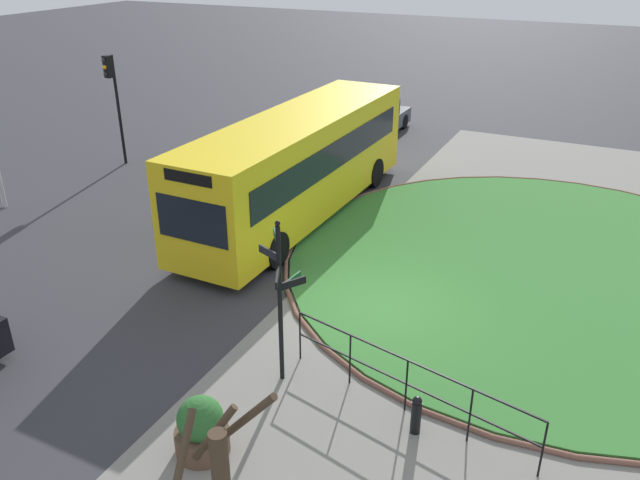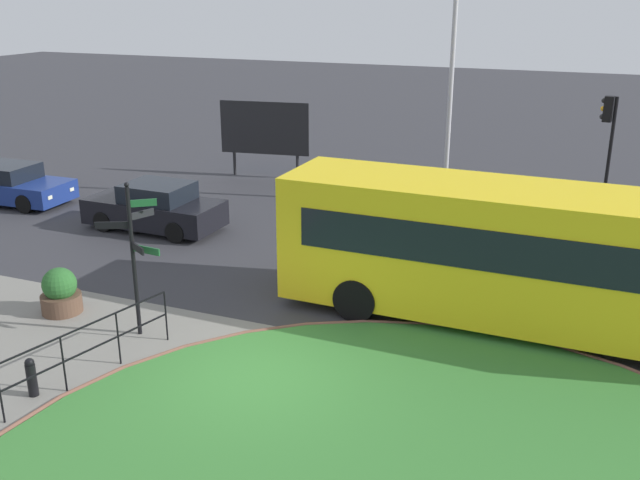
# 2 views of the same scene
# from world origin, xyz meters

# --- Properties ---
(ground) EXTENTS (120.00, 120.00, 0.00)m
(ground) POSITION_xyz_m (0.00, 0.00, 0.00)
(ground) COLOR #333338
(sidewalk_paving) EXTENTS (32.00, 8.13, 0.02)m
(sidewalk_paving) POSITION_xyz_m (0.00, -1.93, 0.01)
(sidewalk_paving) COLOR gray
(sidewalk_paving) RESTS_ON ground
(grass_island) EXTENTS (13.77, 13.77, 0.10)m
(grass_island) POSITION_xyz_m (3.80, -3.43, 0.05)
(grass_island) COLOR #387A33
(grass_island) RESTS_ON ground
(grass_kerb_ring) EXTENTS (14.08, 14.08, 0.11)m
(grass_kerb_ring) POSITION_xyz_m (3.80, -3.43, 0.06)
(grass_kerb_ring) COLOR brown
(grass_kerb_ring) RESTS_ON ground
(signpost_directional) EXTENTS (1.38, 0.87, 3.43)m
(signpost_directional) POSITION_xyz_m (-3.25, 0.71, 1.98)
(signpost_directional) COLOR black
(signpost_directional) RESTS_ON ground
(bollard_foreground) EXTENTS (0.18, 0.18, 0.78)m
(bollard_foreground) POSITION_xyz_m (-3.61, -2.15, 0.40)
(bollard_foreground) COLOR black
(bollard_foreground) RESTS_ON ground
(railing_grass_edge) EXTENTS (1.20, 4.98, 1.15)m
(railing_grass_edge) POSITION_xyz_m (-3.15, -1.80, 0.74)
(railing_grass_edge) COLOR black
(railing_grass_edge) RESTS_ON ground
(bus_yellow) EXTENTS (10.69, 2.68, 3.15)m
(bus_yellow) POSITION_xyz_m (4.23, 4.23, 1.70)
(bus_yellow) COLOR yellow
(bus_yellow) RESTS_ON ground
(car_trailing) EXTENTS (4.03, 1.82, 1.44)m
(car_trailing) POSITION_xyz_m (13.91, 5.39, 0.65)
(car_trailing) COLOR #474C51
(car_trailing) RESTS_ON ground
(traffic_light_near) EXTENTS (0.49, 0.30, 4.09)m
(traffic_light_near) POSITION_xyz_m (5.64, 12.64, 2.98)
(traffic_light_near) COLOR black
(traffic_light_near) RESTS_ON ground
(planter_near_signpost) EXTENTS (0.92, 0.92, 1.11)m
(planter_near_signpost) POSITION_xyz_m (-5.63, 0.95, 0.50)
(planter_near_signpost) COLOR brown
(planter_near_signpost) RESTS_ON ground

